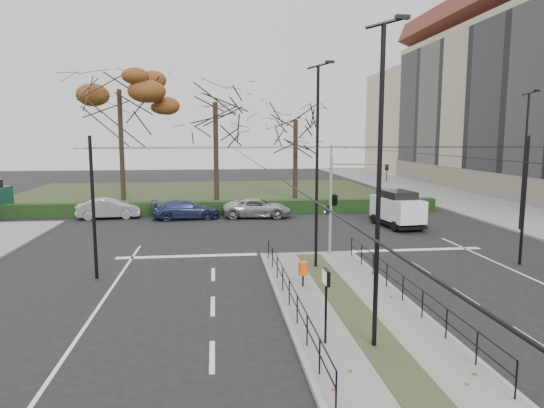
{
  "coord_description": "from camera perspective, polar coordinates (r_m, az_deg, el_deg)",
  "views": [
    {
      "loc": [
        -4.53,
        -18.62,
        5.97
      ],
      "look_at": [
        -1.45,
        7.7,
        2.25
      ],
      "focal_mm": 32.0,
      "sensor_mm": 36.0,
      "label": 1
    }
  ],
  "objects": [
    {
      "name": "ground",
      "position": [
        20.07,
        6.77,
        -9.38
      ],
      "size": [
        140.0,
        140.0,
        0.0
      ],
      "primitive_type": "plane",
      "color": "black",
      "rests_on": "ground"
    },
    {
      "name": "median_island",
      "position": [
        17.76,
        8.68,
        -11.52
      ],
      "size": [
        4.4,
        15.0,
        0.14
      ],
      "primitive_type": "cube",
      "color": "slate",
      "rests_on": "ground"
    },
    {
      "name": "sidewalk_east",
      "position": [
        46.82,
        22.15,
        0.15
      ],
      "size": [
        8.0,
        90.0,
        0.14
      ],
      "primitive_type": "cube",
      "color": "slate",
      "rests_on": "ground"
    },
    {
      "name": "park",
      "position": [
        50.99,
        -8.28,
        1.23
      ],
      "size": [
        38.0,
        26.0,
        0.1
      ],
      "primitive_type": "cube",
      "color": "#242F17",
      "rests_on": "ground"
    },
    {
      "name": "hedge",
      "position": [
        37.65,
        -8.84,
        -0.47
      ],
      "size": [
        38.0,
        1.0,
        1.0
      ],
      "primitive_type": "cube",
      "color": "black",
      "rests_on": "ground"
    },
    {
      "name": "median_railing",
      "position": [
        17.38,
        8.83,
        -8.81
      ],
      "size": [
        4.14,
        13.24,
        0.92
      ],
      "color": "black",
      "rests_on": "median_island"
    },
    {
      "name": "catenary",
      "position": [
        20.9,
        5.9,
        0.93
      ],
      "size": [
        20.0,
        34.0,
        6.0
      ],
      "color": "black",
      "rests_on": "ground"
    },
    {
      "name": "traffic_light",
      "position": [
        24.05,
        7.57,
        0.74
      ],
      "size": [
        3.3,
        1.88,
        4.86
      ],
      "color": "gray",
      "rests_on": "median_island"
    },
    {
      "name": "litter_bin",
      "position": [
        19.13,
        3.67,
        -7.61
      ],
      "size": [
        0.38,
        0.38,
        0.97
      ],
      "color": "black",
      "rests_on": "median_island"
    },
    {
      "name": "info_panel",
      "position": [
        13.81,
        6.38,
        -9.52
      ],
      "size": [
        0.12,
        0.56,
        2.15
      ],
      "color": "black",
      "rests_on": "median_island"
    },
    {
      "name": "streetlamp_median_near",
      "position": [
        13.29,
        12.54,
        2.19
      ],
      "size": [
        0.74,
        0.15,
        8.92
      ],
      "color": "black",
      "rests_on": "median_island"
    },
    {
      "name": "streetlamp_median_far",
      "position": [
        21.36,
        5.37,
        4.62
      ],
      "size": [
        0.75,
        0.15,
        9.03
      ],
      "color": "black",
      "rests_on": "median_island"
    },
    {
      "name": "streetlamp_sidewalk",
      "position": [
        33.93,
        27.59,
        4.64
      ],
      "size": [
        0.72,
        0.15,
        8.63
      ],
      "color": "black",
      "rests_on": "sidewalk_east"
    },
    {
      "name": "parked_car_second",
      "position": [
        37.29,
        -18.65,
        -0.51
      ],
      "size": [
        4.57,
        1.96,
        1.47
      ],
      "primitive_type": "imported",
      "rotation": [
        0.0,
        0.0,
        1.66
      ],
      "color": "#93959A",
      "rests_on": "ground"
    },
    {
      "name": "parked_car_third",
      "position": [
        35.72,
        -10.1,
        -0.62
      ],
      "size": [
        5.0,
        2.39,
        1.41
      ],
      "primitive_type": "imported",
      "rotation": [
        0.0,
        0.0,
        1.66
      ],
      "color": "#212A4E",
      "rests_on": "ground"
    },
    {
      "name": "parked_car_fourth",
      "position": [
        35.87,
        -1.71,
        -0.47
      ],
      "size": [
        5.24,
        2.8,
        1.4
      ],
      "primitive_type": "imported",
      "rotation": [
        0.0,
        0.0,
        1.47
      ],
      "color": "#93959A",
      "rests_on": "ground"
    },
    {
      "name": "white_van",
      "position": [
        33.09,
        14.51,
        -0.47
      ],
      "size": [
        2.5,
        4.7,
        2.41
      ],
      "color": "silver",
      "rests_on": "ground"
    },
    {
      "name": "rust_tree",
      "position": [
        47.09,
        -17.56,
        12.72
      ],
      "size": [
        10.31,
        10.31,
        13.24
      ],
      "color": "black",
      "rests_on": "park"
    },
    {
      "name": "bare_tree_center",
      "position": [
        45.93,
        2.79,
        9.19
      ],
      "size": [
        6.15,
        6.15,
        9.82
      ],
      "color": "black",
      "rests_on": "park"
    },
    {
      "name": "bare_tree_near",
      "position": [
        44.18,
        -6.68,
        10.99
      ],
      "size": [
        7.05,
        7.05,
        11.79
      ],
      "color": "black",
      "rests_on": "park"
    }
  ]
}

